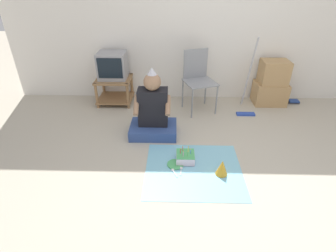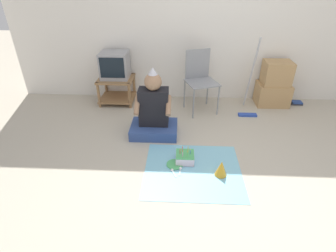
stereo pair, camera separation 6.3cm
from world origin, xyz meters
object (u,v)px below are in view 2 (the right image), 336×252
at_px(cardboard_box_stack, 274,85).
at_px(party_hat_blue, 221,168).
at_px(tv, 115,65).
at_px(folding_chair, 200,76).
at_px(paper_plate, 175,164).
at_px(dust_mop, 249,93).
at_px(book_pile, 296,103).
at_px(birthday_cake, 185,157).
at_px(person_seated, 154,113).

bearing_deg(cardboard_box_stack, party_hat_blue, -119.82).
relative_size(tv, folding_chair, 0.47).
bearing_deg(folding_chair, paper_plate, -102.80).
height_order(tv, dust_mop, dust_mop).
height_order(dust_mop, book_pile, dust_mop).
xyz_separation_m(dust_mop, party_hat_blue, (-0.59, -1.50, -0.24)).
relative_size(birthday_cake, paper_plate, 1.12).
bearing_deg(dust_mop, person_seated, -154.69).
bearing_deg(dust_mop, birthday_cake, -127.55).
height_order(dust_mop, paper_plate, dust_mop).
xyz_separation_m(book_pile, paper_plate, (-2.01, -1.72, -0.01)).
xyz_separation_m(folding_chair, cardboard_box_stack, (1.23, 0.23, -0.21)).
bearing_deg(cardboard_box_stack, birthday_cake, -131.72).
height_order(tv, birthday_cake, tv).
bearing_deg(tv, cardboard_box_stack, 0.28).
bearing_deg(book_pile, person_seated, -155.97).
distance_m(dust_mop, paper_plate, 1.77).
distance_m(book_pile, birthday_cake, 2.50).
bearing_deg(birthday_cake, book_pile, 41.00).
bearing_deg(party_hat_blue, dust_mop, 68.56).
relative_size(book_pile, birthday_cake, 0.91).
distance_m(birthday_cake, paper_plate, 0.15).
bearing_deg(party_hat_blue, tv, 129.52).
bearing_deg(folding_chair, person_seated, -128.90).
distance_m(cardboard_box_stack, birthday_cake, 2.21).
relative_size(dust_mop, party_hat_blue, 6.60).
relative_size(folding_chair, dust_mop, 0.79).
bearing_deg(person_seated, cardboard_box_stack, 28.55).
relative_size(folding_chair, person_seated, 1.01).
bearing_deg(person_seated, folding_chair, 51.10).
height_order(cardboard_box_stack, party_hat_blue, cardboard_box_stack).
height_order(tv, cardboard_box_stack, tv).
relative_size(dust_mop, paper_plate, 6.19).
bearing_deg(book_pile, birthday_cake, -139.00).
bearing_deg(birthday_cake, cardboard_box_stack, 48.28).
relative_size(folding_chair, cardboard_box_stack, 1.28).
bearing_deg(person_seated, paper_plate, -66.50).
height_order(cardboard_box_stack, birthday_cake, cardboard_box_stack).
relative_size(party_hat_blue, paper_plate, 0.94).
bearing_deg(dust_mop, paper_plate, -128.95).
distance_m(folding_chair, person_seated, 1.05).
height_order(folding_chair, birthday_cake, folding_chair).
relative_size(folding_chair, party_hat_blue, 5.22).
relative_size(dust_mop, book_pile, 6.10).
relative_size(cardboard_box_stack, paper_plate, 3.83).
xyz_separation_m(folding_chair, birthday_cake, (-0.22, -1.41, -0.49)).
relative_size(tv, book_pile, 2.28).
bearing_deg(cardboard_box_stack, book_pile, 1.18).
bearing_deg(folding_chair, book_pile, 8.05).
bearing_deg(cardboard_box_stack, dust_mop, -143.03).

